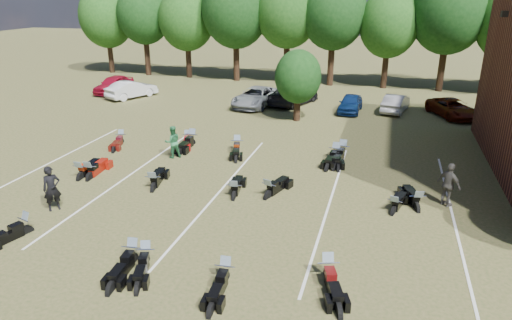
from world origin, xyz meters
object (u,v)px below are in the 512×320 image
at_px(motorcycle_7, 90,179).
at_px(motorcycle_14, 122,143).
at_px(person_black, 52,189).
at_px(motorcycle_3, 133,263).
at_px(car_0, 114,84).
at_px(person_grey, 449,185).
at_px(car_4, 350,103).
at_px(person_green, 173,142).

xyz_separation_m(motorcycle_7, motorcycle_14, (-1.52, 5.28, 0.00)).
distance_m(person_black, motorcycle_3, 5.93).
height_order(car_0, person_grey, person_grey).
relative_size(car_4, person_green, 2.14).
height_order(person_black, motorcycle_14, person_black).
relative_size(motorcycle_3, motorcycle_14, 1.05).
bearing_deg(motorcycle_7, person_green, -129.55).
height_order(car_4, motorcycle_7, car_4).
bearing_deg(motorcycle_14, person_black, -91.72).
height_order(car_4, person_grey, person_grey).
xyz_separation_m(car_0, person_black, (10.44, -20.97, 0.20)).
bearing_deg(motorcycle_7, car_0, -67.40).
distance_m(car_4, person_grey, 15.95).
xyz_separation_m(person_black, person_grey, (15.83, 4.98, -0.00)).
relative_size(person_black, motorcycle_3, 0.87).
bearing_deg(motorcycle_14, car_4, 27.03).
relative_size(person_green, person_grey, 0.93).
xyz_separation_m(person_black, motorcycle_3, (5.22, -2.64, -0.96)).
height_order(car_0, motorcycle_3, car_0).
height_order(motorcycle_7, motorcycle_14, motorcycle_7).
xyz_separation_m(car_4, motorcycle_7, (-10.97, -16.72, -0.65)).
bearing_deg(motorcycle_14, motorcycle_7, -89.44).
relative_size(person_green, motorcycle_3, 0.81).
height_order(motorcycle_3, motorcycle_7, motorcycle_7).
relative_size(person_black, motorcycle_14, 0.92).
bearing_deg(motorcycle_14, car_0, 108.41).
bearing_deg(car_4, motorcycle_14, -134.50).
xyz_separation_m(car_4, person_grey, (5.43, -15.00, 0.31)).
distance_m(person_green, motorcycle_14, 4.38).
height_order(car_4, person_green, person_green).
bearing_deg(car_0, motorcycle_3, -55.27).
bearing_deg(person_grey, motorcycle_14, 32.51).
bearing_deg(person_grey, person_black, 61.18).
bearing_deg(car_4, car_0, -179.74).
relative_size(car_4, motorcycle_14, 1.83).
xyz_separation_m(car_4, person_black, (-10.40, -19.98, 0.31)).
height_order(person_green, motorcycle_7, person_green).
xyz_separation_m(motorcycle_3, motorcycle_7, (-5.79, 5.89, 0.00)).
distance_m(person_green, motorcycle_7, 4.78).
bearing_deg(person_black, motorcycle_14, 54.56).
xyz_separation_m(person_green, motorcycle_3, (3.23, -9.83, -0.90)).
relative_size(person_grey, motorcycle_3, 0.87).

